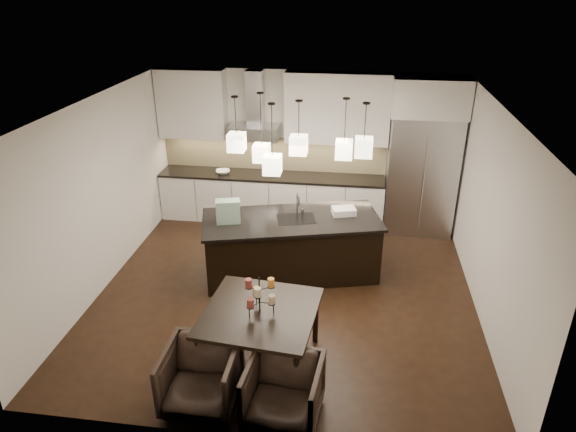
# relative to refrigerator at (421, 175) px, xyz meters

# --- Properties ---
(floor) EXTENTS (5.50, 5.50, 0.02)m
(floor) POSITION_rel_refrigerator_xyz_m (-2.10, -2.38, -1.08)
(floor) COLOR black
(floor) RESTS_ON ground
(ceiling) EXTENTS (5.50, 5.50, 0.02)m
(ceiling) POSITION_rel_refrigerator_xyz_m (-2.10, -2.38, 1.73)
(ceiling) COLOR white
(ceiling) RESTS_ON wall_back
(wall_back) EXTENTS (5.50, 0.02, 2.80)m
(wall_back) POSITION_rel_refrigerator_xyz_m (-2.10, 0.38, 0.32)
(wall_back) COLOR silver
(wall_back) RESTS_ON ground
(wall_front) EXTENTS (5.50, 0.02, 2.80)m
(wall_front) POSITION_rel_refrigerator_xyz_m (-2.10, -5.14, 0.32)
(wall_front) COLOR silver
(wall_front) RESTS_ON ground
(wall_left) EXTENTS (0.02, 5.50, 2.80)m
(wall_left) POSITION_rel_refrigerator_xyz_m (-4.86, -2.38, 0.32)
(wall_left) COLOR silver
(wall_left) RESTS_ON ground
(wall_right) EXTENTS (0.02, 5.50, 2.80)m
(wall_right) POSITION_rel_refrigerator_xyz_m (0.66, -2.38, 0.32)
(wall_right) COLOR silver
(wall_right) RESTS_ON ground
(refrigerator) EXTENTS (1.20, 0.72, 2.15)m
(refrigerator) POSITION_rel_refrigerator_xyz_m (0.00, 0.00, 0.00)
(refrigerator) COLOR #B7B7BA
(refrigerator) RESTS_ON floor
(fridge_panel) EXTENTS (1.26, 0.72, 0.65)m
(fridge_panel) POSITION_rel_refrigerator_xyz_m (0.00, 0.00, 1.40)
(fridge_panel) COLOR silver
(fridge_panel) RESTS_ON refrigerator
(lower_cabinets) EXTENTS (4.21, 0.62, 0.88)m
(lower_cabinets) POSITION_rel_refrigerator_xyz_m (-2.73, 0.05, -0.64)
(lower_cabinets) COLOR silver
(lower_cabinets) RESTS_ON floor
(countertop) EXTENTS (4.21, 0.66, 0.04)m
(countertop) POSITION_rel_refrigerator_xyz_m (-2.73, 0.05, -0.17)
(countertop) COLOR black
(countertop) RESTS_ON lower_cabinets
(backsplash) EXTENTS (4.21, 0.02, 0.63)m
(backsplash) POSITION_rel_refrigerator_xyz_m (-2.73, 0.35, 0.16)
(backsplash) COLOR #C6BD89
(backsplash) RESTS_ON countertop
(upper_cab_left) EXTENTS (1.25, 0.35, 1.25)m
(upper_cab_left) POSITION_rel_refrigerator_xyz_m (-4.20, 0.19, 1.10)
(upper_cab_left) COLOR silver
(upper_cab_left) RESTS_ON wall_back
(upper_cab_right) EXTENTS (1.85, 0.35, 1.25)m
(upper_cab_right) POSITION_rel_refrigerator_xyz_m (-1.55, 0.19, 1.10)
(upper_cab_right) COLOR silver
(upper_cab_right) RESTS_ON wall_back
(hood_canopy) EXTENTS (0.90, 0.52, 0.24)m
(hood_canopy) POSITION_rel_refrigerator_xyz_m (-3.03, 0.10, 0.65)
(hood_canopy) COLOR #B7B7BA
(hood_canopy) RESTS_ON wall_back
(hood_chimney) EXTENTS (0.30, 0.28, 0.96)m
(hood_chimney) POSITION_rel_refrigerator_xyz_m (-3.03, 0.21, 1.24)
(hood_chimney) COLOR #B7B7BA
(hood_chimney) RESTS_ON hood_canopy
(fruit_bowl) EXTENTS (0.32, 0.32, 0.06)m
(fruit_bowl) POSITION_rel_refrigerator_xyz_m (-3.64, 0.00, -0.12)
(fruit_bowl) COLOR silver
(fruit_bowl) RESTS_ON countertop
(island_body) EXTENTS (2.79, 1.68, 0.92)m
(island_body) POSITION_rel_refrigerator_xyz_m (-2.09, -1.87, -0.62)
(island_body) COLOR black
(island_body) RESTS_ON floor
(island_top) EXTENTS (2.89, 1.79, 0.04)m
(island_top) POSITION_rel_refrigerator_xyz_m (-2.09, -1.87, -0.14)
(island_top) COLOR black
(island_top) RESTS_ON island_body
(faucet) EXTENTS (0.17, 0.27, 0.40)m
(faucet) POSITION_rel_refrigerator_xyz_m (-2.02, -1.74, 0.08)
(faucet) COLOR silver
(faucet) RESTS_ON island_top
(tote_bag) EXTENTS (0.39, 0.27, 0.35)m
(tote_bag) POSITION_rel_refrigerator_xyz_m (-3.01, -2.11, 0.06)
(tote_bag) COLOR #185239
(tote_bag) RESTS_ON island_top
(food_container) EXTENTS (0.41, 0.33, 0.10)m
(food_container) POSITION_rel_refrigerator_xyz_m (-1.31, -1.60, -0.06)
(food_container) COLOR silver
(food_container) RESTS_ON island_top
(dining_table) EXTENTS (1.41, 1.41, 0.77)m
(dining_table) POSITION_rel_refrigerator_xyz_m (-2.18, -4.00, -0.69)
(dining_table) COLOR black
(dining_table) RESTS_ON floor
(candelabra) EXTENTS (0.41, 0.41, 0.45)m
(candelabra) POSITION_rel_refrigerator_xyz_m (-2.18, -4.00, -0.07)
(candelabra) COLOR black
(candelabra) RESTS_ON dining_table
(candle_a) EXTENTS (0.09, 0.09, 0.10)m
(candle_a) POSITION_rel_refrigerator_xyz_m (-2.04, -4.01, -0.12)
(candle_a) COLOR beige
(candle_a) RESTS_ON candelabra
(candle_b) EXTENTS (0.09, 0.09, 0.10)m
(candle_b) POSITION_rel_refrigerator_xyz_m (-2.24, -3.87, -0.12)
(candle_b) COLOR orange
(candle_b) RESTS_ON candelabra
(candle_c) EXTENTS (0.09, 0.09, 0.10)m
(candle_c) POSITION_rel_refrigerator_xyz_m (-2.26, -4.12, -0.12)
(candle_c) COLOR maroon
(candle_c) RESTS_ON candelabra
(candle_d) EXTENTS (0.09, 0.09, 0.10)m
(candle_d) POSITION_rel_refrigerator_xyz_m (-2.06, -3.92, 0.05)
(candle_d) COLOR orange
(candle_d) RESTS_ON candelabra
(candle_e) EXTENTS (0.09, 0.09, 0.10)m
(candle_e) POSITION_rel_refrigerator_xyz_m (-2.31, -3.97, 0.05)
(candle_e) COLOR maroon
(candle_e) RESTS_ON candelabra
(candle_f) EXTENTS (0.09, 0.09, 0.10)m
(candle_f) POSITION_rel_refrigerator_xyz_m (-2.17, -4.14, 0.05)
(candle_f) COLOR beige
(candle_f) RESTS_ON candelabra
(armchair_left) EXTENTS (0.79, 0.81, 0.74)m
(armchair_left) POSITION_rel_refrigerator_xyz_m (-2.70, -4.73, -0.71)
(armchair_left) COLOR black
(armchair_left) RESTS_ON floor
(armchair_right) EXTENTS (0.84, 0.86, 0.72)m
(armchair_right) POSITION_rel_refrigerator_xyz_m (-1.79, -4.82, -0.72)
(armchair_right) COLOR black
(armchair_right) RESTS_ON floor
(pendant_a) EXTENTS (0.24, 0.24, 0.26)m
(pendant_a) POSITION_rel_refrigerator_xyz_m (-2.89, -1.89, 1.06)
(pendant_a) COLOR #FFEECC
(pendant_a) RESTS_ON ceiling
(pendant_b) EXTENTS (0.24, 0.24, 0.26)m
(pendant_b) POSITION_rel_refrigerator_xyz_m (-2.58, -1.61, 0.82)
(pendant_b) COLOR #FFEECC
(pendant_b) RESTS_ON ceiling
(pendant_c) EXTENTS (0.24, 0.24, 0.26)m
(pendant_c) POSITION_rel_refrigerator_xyz_m (-1.97, -2.02, 1.10)
(pendant_c) COLOR #FFEECC
(pendant_c) RESTS_ON ceiling
(pendant_d) EXTENTS (0.24, 0.24, 0.26)m
(pendant_d) POSITION_rel_refrigerator_xyz_m (-1.35, -1.80, 0.99)
(pendant_d) COLOR #FFEECC
(pendant_d) RESTS_ON ceiling
(pendant_e) EXTENTS (0.24, 0.24, 0.26)m
(pendant_e) POSITION_rel_refrigerator_xyz_m (-1.08, -2.04, 1.11)
(pendant_e) COLOR #FFEECC
(pendant_e) RESTS_ON ceiling
(pendant_f) EXTENTS (0.24, 0.24, 0.26)m
(pendant_f) POSITION_rel_refrigerator_xyz_m (-2.31, -2.24, 0.87)
(pendant_f) COLOR #FFEECC
(pendant_f) RESTS_ON ceiling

